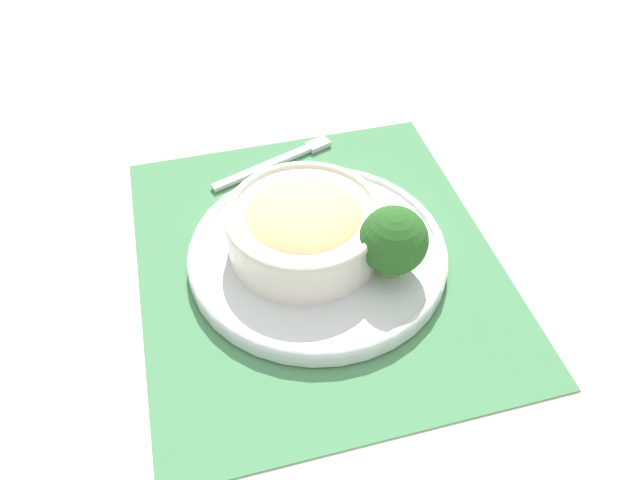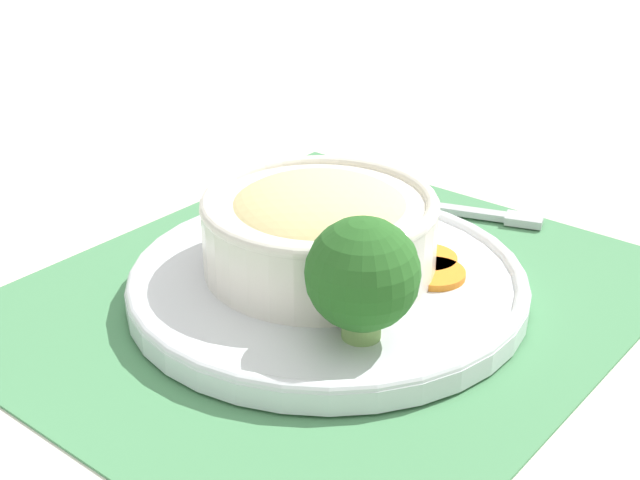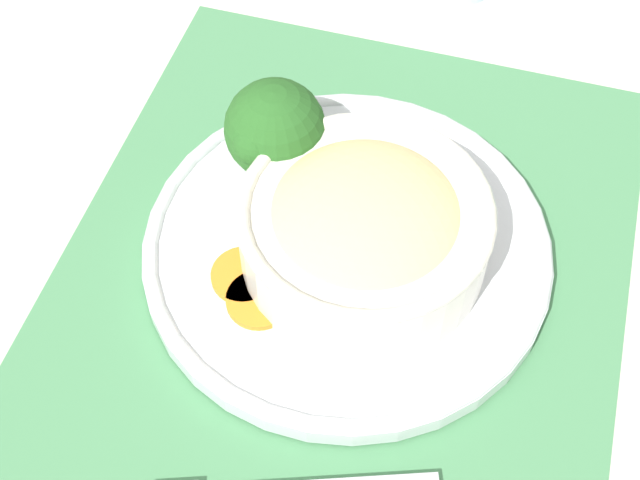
% 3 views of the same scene
% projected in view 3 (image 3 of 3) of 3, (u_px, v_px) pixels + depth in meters
% --- Properties ---
extents(ground_plane, '(4.00, 4.00, 0.00)m').
position_uv_depth(ground_plane, '(346.00, 258.00, 0.67)').
color(ground_plane, beige).
extents(placemat, '(0.51, 0.45, 0.00)m').
position_uv_depth(placemat, '(347.00, 257.00, 0.67)').
color(placemat, '#4C8C59').
rests_on(placemat, ground_plane).
extents(plate, '(0.30, 0.30, 0.02)m').
position_uv_depth(plate, '(347.00, 247.00, 0.66)').
color(plate, silver).
rests_on(plate, placemat).
extents(bowl, '(0.18, 0.18, 0.07)m').
position_uv_depth(bowl, '(364.00, 227.00, 0.62)').
color(bowl, silver).
rests_on(bowl, plate).
extents(broccoli_floret, '(0.08, 0.08, 0.09)m').
position_uv_depth(broccoli_floret, '(275.00, 130.00, 0.65)').
color(broccoli_floret, '#759E51').
rests_on(broccoli_floret, plate).
extents(carrot_slice_near, '(0.05, 0.05, 0.01)m').
position_uv_depth(carrot_slice_near, '(244.00, 275.00, 0.63)').
color(carrot_slice_near, orange).
rests_on(carrot_slice_near, plate).
extents(carrot_slice_middle, '(0.05, 0.05, 0.01)m').
position_uv_depth(carrot_slice_middle, '(259.00, 300.00, 0.62)').
color(carrot_slice_middle, orange).
rests_on(carrot_slice_middle, plate).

